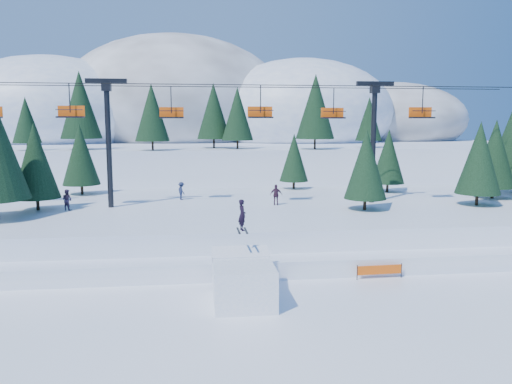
{
  "coord_description": "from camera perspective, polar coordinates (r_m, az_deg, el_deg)",
  "views": [
    {
      "loc": [
        -2.07,
        -23.22,
        9.21
      ],
      "look_at": [
        1.46,
        6.0,
        5.2
      ],
      "focal_mm": 35.0,
      "sensor_mm": 36.0,
      "label": 1
    }
  ],
  "objects": [
    {
      "name": "mountain_ridge",
      "position": [
        96.63,
        -8.76,
        7.92
      ],
      "size": [
        119.0,
        60.53,
        26.46
      ],
      "color": "white",
      "rests_on": "ground"
    },
    {
      "name": "banner_far",
      "position": [
        33.62,
        18.53,
        -7.6
      ],
      "size": [
        2.64,
        1.15,
        0.9
      ],
      "color": "black",
      "rests_on": "ground"
    },
    {
      "name": "chairlift",
      "position": [
        41.39,
        -2.34,
        7.91
      ],
      "size": [
        46.0,
        3.21,
        10.28
      ],
      "color": "black",
      "rests_on": "mid_shelf"
    },
    {
      "name": "conifer_stand",
      "position": [
        42.01,
        -0.75,
        4.91
      ],
      "size": [
        63.8,
        18.26,
        10.2
      ],
      "color": "black",
      "rests_on": "mid_shelf"
    },
    {
      "name": "ground",
      "position": [
        25.06,
        -1.72,
        -13.81
      ],
      "size": [
        160.0,
        160.0,
        0.0
      ],
      "primitive_type": "plane",
      "color": "white",
      "rests_on": "ground"
    },
    {
      "name": "banner_near",
      "position": [
        31.13,
        13.93,
        -8.64
      ],
      "size": [
        2.86,
        0.18,
        0.9
      ],
      "color": "black",
      "rests_on": "ground"
    },
    {
      "name": "jump_kicker",
      "position": [
        26.29,
        -1.49,
        -10.05
      ],
      "size": [
        3.1,
        4.34,
        5.2
      ],
      "color": "white",
      "rests_on": "ground"
    },
    {
      "name": "berm",
      "position": [
        32.46,
        -3.01,
        -7.72
      ],
      "size": [
        70.0,
        6.0,
        1.1
      ],
      "primitive_type": "cube",
      "color": "white",
      "rests_on": "ground"
    },
    {
      "name": "distant_skiers",
      "position": [
        43.33,
        -3.41,
        -0.03
      ],
      "size": [
        25.95,
        6.06,
        1.81
      ],
      "color": "#1D3320",
      "rests_on": "mid_shelf"
    },
    {
      "name": "mid_shelf",
      "position": [
        42.03,
        -3.95,
        -3.18
      ],
      "size": [
        70.0,
        22.0,
        2.5
      ],
      "primitive_type": "cube",
      "color": "white",
      "rests_on": "ground"
    }
  ]
}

